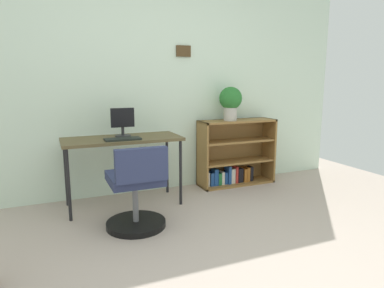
{
  "coord_description": "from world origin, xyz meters",
  "views": [
    {
      "loc": [
        -1.01,
        -1.65,
        1.27
      ],
      "look_at": [
        0.25,
        1.31,
        0.67
      ],
      "focal_mm": 32.05,
      "sensor_mm": 36.0,
      "label": 1
    }
  ],
  "objects_px": {
    "desk": "(122,143)",
    "monitor": "(123,122)",
    "office_chair": "(137,193)",
    "keyboard": "(123,139)",
    "potted_plant_on_shelf": "(231,101)",
    "bookshelf_low": "(234,155)"
  },
  "relations": [
    {
      "from": "desk",
      "to": "office_chair",
      "type": "xyz_separation_m",
      "value": [
        -0.02,
        -0.63,
        -0.32
      ]
    },
    {
      "from": "monitor",
      "to": "potted_plant_on_shelf",
      "type": "relative_size",
      "value": 0.73
    },
    {
      "from": "desk",
      "to": "potted_plant_on_shelf",
      "type": "bearing_deg",
      "value": 7.33
    },
    {
      "from": "monitor",
      "to": "bookshelf_low",
      "type": "bearing_deg",
      "value": 6.33
    },
    {
      "from": "office_chair",
      "to": "bookshelf_low",
      "type": "height_order",
      "value": "bookshelf_low"
    },
    {
      "from": "bookshelf_low",
      "to": "desk",
      "type": "bearing_deg",
      "value": -170.93
    },
    {
      "from": "desk",
      "to": "monitor",
      "type": "bearing_deg",
      "value": 70.9
    },
    {
      "from": "desk",
      "to": "keyboard",
      "type": "bearing_deg",
      "value": -99.26
    },
    {
      "from": "monitor",
      "to": "keyboard",
      "type": "xyz_separation_m",
      "value": [
        -0.05,
        -0.21,
        -0.14
      ]
    },
    {
      "from": "office_chair",
      "to": "potted_plant_on_shelf",
      "type": "bearing_deg",
      "value": 30.63
    },
    {
      "from": "monitor",
      "to": "office_chair",
      "type": "relative_size",
      "value": 0.39
    },
    {
      "from": "keyboard",
      "to": "potted_plant_on_shelf",
      "type": "distance_m",
      "value": 1.42
    },
    {
      "from": "office_chair",
      "to": "keyboard",
      "type": "bearing_deg",
      "value": 90.16
    },
    {
      "from": "bookshelf_low",
      "to": "potted_plant_on_shelf",
      "type": "bearing_deg",
      "value": -149.36
    },
    {
      "from": "keyboard",
      "to": "bookshelf_low",
      "type": "bearing_deg",
      "value": 14.08
    },
    {
      "from": "monitor",
      "to": "bookshelf_low",
      "type": "distance_m",
      "value": 1.49
    },
    {
      "from": "desk",
      "to": "potted_plant_on_shelf",
      "type": "xyz_separation_m",
      "value": [
        1.33,
        0.17,
        0.38
      ]
    },
    {
      "from": "desk",
      "to": "office_chair",
      "type": "distance_m",
      "value": 0.71
    },
    {
      "from": "office_chair",
      "to": "potted_plant_on_shelf",
      "type": "relative_size",
      "value": 1.89
    },
    {
      "from": "keyboard",
      "to": "potted_plant_on_shelf",
      "type": "height_order",
      "value": "potted_plant_on_shelf"
    },
    {
      "from": "desk",
      "to": "bookshelf_low",
      "type": "xyz_separation_m",
      "value": [
        1.42,
        0.23,
        -0.29
      ]
    },
    {
      "from": "keyboard",
      "to": "monitor",
      "type": "bearing_deg",
      "value": 77.22
    }
  ]
}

